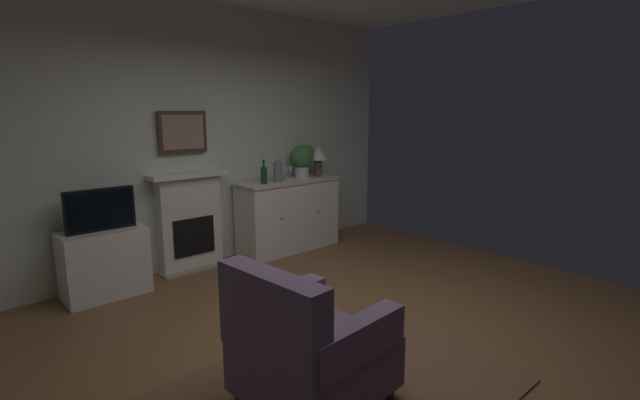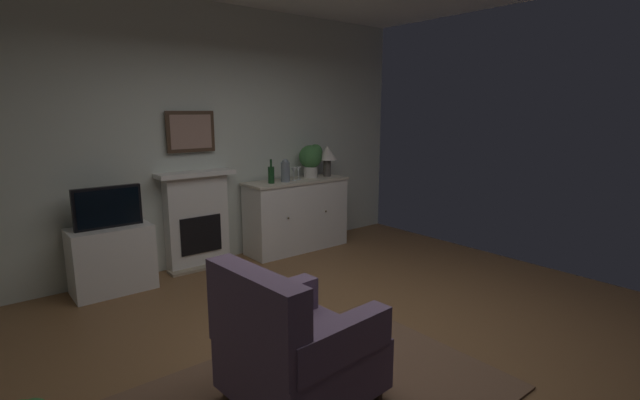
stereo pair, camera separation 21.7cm
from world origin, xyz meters
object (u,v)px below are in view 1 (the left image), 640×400
at_px(table_lamp, 318,155).
at_px(vase_decorative, 278,171).
at_px(wine_bottle, 264,175).
at_px(tv_set, 100,210).
at_px(framed_picture, 183,132).
at_px(wine_glass_center, 290,170).
at_px(fireplace_unit, 190,221).
at_px(armchair, 307,349).
at_px(potted_plant_small, 303,158).
at_px(tv_cabinet, 105,263).
at_px(wine_glass_left, 286,171).
at_px(sideboard_cabinet, 289,215).

height_order(table_lamp, vase_decorative, table_lamp).
bearing_deg(wine_bottle, tv_set, 179.00).
relative_size(framed_picture, wine_glass_center, 3.33).
height_order(fireplace_unit, wine_bottle, wine_bottle).
height_order(wine_glass_center, armchair, wine_glass_center).
relative_size(wine_glass_center, potted_plant_small, 0.38).
height_order(wine_bottle, tv_cabinet, wine_bottle).
bearing_deg(wine_glass_center, fireplace_unit, 172.74).
xyz_separation_m(wine_bottle, tv_cabinet, (-1.84, 0.06, -0.69)).
bearing_deg(wine_glass_left, vase_decorative, -176.66).
distance_m(wine_glass_center, armchair, 3.31).
bearing_deg(framed_picture, vase_decorative, -14.34).
bearing_deg(armchair, wine_glass_left, 54.03).
distance_m(fireplace_unit, sideboard_cabinet, 1.28).
bearing_deg(table_lamp, wine_glass_left, -175.78).
bearing_deg(vase_decorative, armchair, -124.04).
bearing_deg(wine_glass_left, tv_set, 179.10).
distance_m(wine_glass_center, tv_set, 2.29).
xyz_separation_m(wine_glass_left, vase_decorative, (-0.13, -0.01, 0.02)).
bearing_deg(wine_bottle, vase_decorative, -2.76).
bearing_deg(tv_set, framed_picture, 13.31).
distance_m(sideboard_cabinet, wine_bottle, 0.69).
bearing_deg(framed_picture, tv_set, -166.69).
distance_m(fireplace_unit, vase_decorative, 1.20).
xyz_separation_m(tv_cabinet, tv_set, (0.00, -0.02, 0.53)).
bearing_deg(vase_decorative, wine_glass_center, 13.95).
distance_m(wine_glass_left, tv_set, 2.18).
bearing_deg(vase_decorative, potted_plant_small, 11.34).
bearing_deg(sideboard_cabinet, armchair, -126.49).
xyz_separation_m(fireplace_unit, framed_picture, (-0.00, 0.05, 0.99)).
height_order(sideboard_cabinet, tv_cabinet, sideboard_cabinet).
xyz_separation_m(table_lamp, vase_decorative, (-0.71, -0.05, -0.14)).
relative_size(framed_picture, potted_plant_small, 1.28).
bearing_deg(wine_glass_left, wine_bottle, 179.68).
bearing_deg(armchair, tv_set, 97.29).
xyz_separation_m(fireplace_unit, wine_glass_left, (1.20, -0.22, 0.48)).
xyz_separation_m(table_lamp, potted_plant_small, (-0.23, 0.05, -0.02)).
height_order(fireplace_unit, table_lamp, table_lamp).
relative_size(wine_bottle, wine_glass_left, 1.76).
bearing_deg(table_lamp, framed_picture, 172.84).
bearing_deg(tv_set, tv_cabinet, 90.00).
height_order(sideboard_cabinet, vase_decorative, vase_decorative).
bearing_deg(wine_bottle, armchair, -120.73).
bearing_deg(tv_cabinet, armchair, -82.77).
bearing_deg(tv_set, vase_decorative, -1.17).
relative_size(sideboard_cabinet, tv_cabinet, 1.82).
xyz_separation_m(framed_picture, armchair, (-0.65, -2.81, -1.15)).
xyz_separation_m(fireplace_unit, wine_bottle, (0.87, -0.22, 0.46)).
bearing_deg(vase_decorative, wine_glass_left, 3.34).
relative_size(vase_decorative, tv_cabinet, 0.37).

